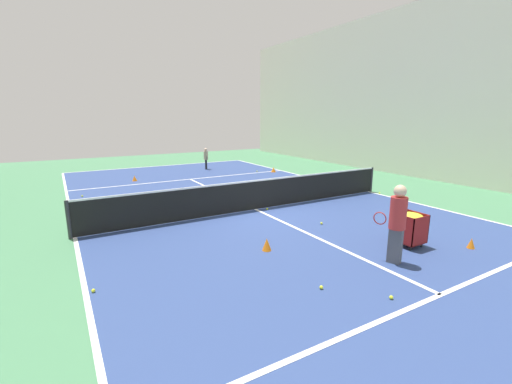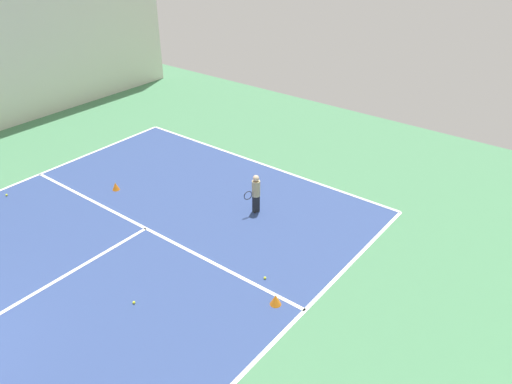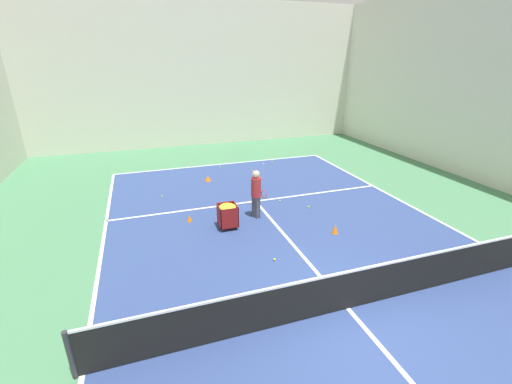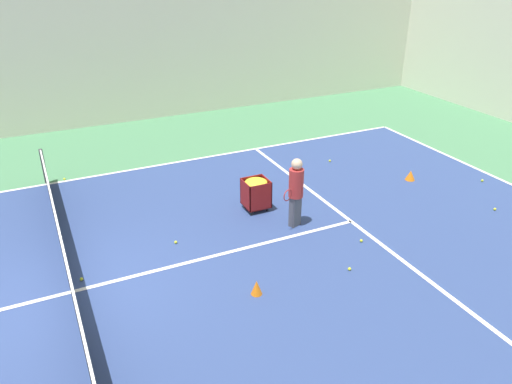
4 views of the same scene
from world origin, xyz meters
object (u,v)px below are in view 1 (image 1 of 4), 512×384
Objects in this scene: player_near_baseline at (206,157)px; ball_cart at (410,223)px; coach_at_net at (397,219)px; training_cone_0 at (471,243)px; tennis_net at (256,194)px; training_cone_1 at (273,170)px.

player_near_baseline is 13.89m from ball_cart.
player_near_baseline is 1.50× the size of ball_cart.
coach_at_net is 6.92× the size of training_cone_0.
ball_cart is (-1.58, 4.70, 0.06)m from tennis_net.
training_cone_0 is (-1.15, 0.87, -0.46)m from ball_cart.
ball_cart is (0.37, 13.88, -0.13)m from player_near_baseline.
player_near_baseline is 14.44m from coach_at_net.
coach_at_net reaches higher than training_cone_1.
ball_cart is (-1.15, -0.48, -0.40)m from coach_at_net.
tennis_net is 6.51× the size of coach_at_net.
player_near_baseline reaches higher than ball_cart.
ball_cart is 3.33× the size of training_cone_0.
coach_at_net reaches higher than training_cone_0.
ball_cart reaches higher than training_cone_1.
coach_at_net is at bearing 69.12° from training_cone_1.
tennis_net is at bearing -16.43° from coach_at_net.
player_near_baseline reaches higher than tennis_net.
player_near_baseline is 14.79m from training_cone_0.
training_cone_1 is at bearing -99.91° from training_cone_0.
training_cone_1 reaches higher than training_cone_0.
training_cone_0 is (-2.73, 5.57, -0.40)m from tennis_net.
coach_at_net is 1.31m from ball_cart.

